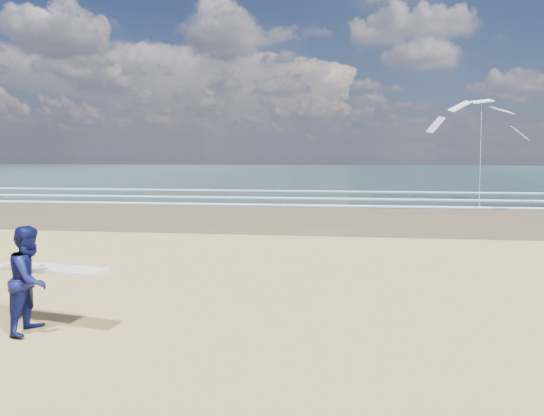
# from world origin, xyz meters

# --- Properties ---
(ocean) EXTENTS (220.00, 100.00, 0.02)m
(ocean) POSITION_xyz_m (20.00, 72.00, 0.01)
(ocean) COLOR #173033
(ocean) RESTS_ON ground
(surfer_far) EXTENTS (2.26, 1.28, 1.95)m
(surfer_far) POSITION_xyz_m (0.07, 1.20, 0.98)
(surfer_far) COLOR #0C1044
(surfer_far) RESTS_ON ground
(kite_1) EXTENTS (6.49, 4.81, 7.91)m
(kite_1) POSITION_xyz_m (14.95, 26.19, 4.60)
(kite_1) COLOR slate
(kite_1) RESTS_ON ground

